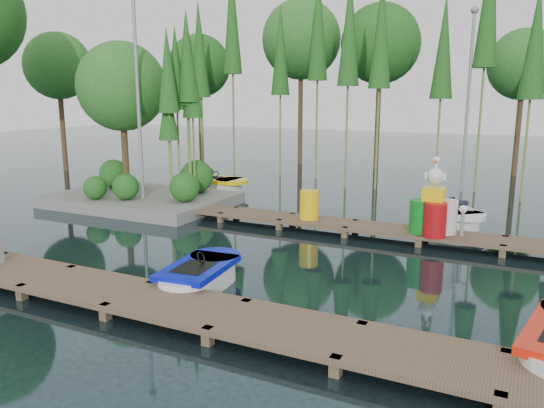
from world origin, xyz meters
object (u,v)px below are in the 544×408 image
at_px(yellow_barrel, 309,205).
at_px(drum_cluster, 434,212).
at_px(boat_yellow_far, 214,185).
at_px(boat_blue, 200,277).
at_px(island, 136,115).

relative_size(yellow_barrel, drum_cluster, 0.41).
relative_size(boat_yellow_far, drum_cluster, 1.45).
height_order(boat_blue, drum_cluster, drum_cluster).
distance_m(boat_yellow_far, drum_cluster, 10.18).
relative_size(boat_blue, drum_cluster, 1.22).
relative_size(boat_yellow_far, yellow_barrel, 3.50).
distance_m(island, yellow_barrel, 7.49).
xyz_separation_m(island, drum_cluster, (10.63, -0.95, -2.28)).
xyz_separation_m(boat_blue, yellow_barrel, (0.14, 5.55, 0.49)).
bearing_deg(boat_yellow_far, boat_blue, -35.95).
distance_m(yellow_barrel, drum_cluster, 3.61).
distance_m(island, boat_blue, 9.82).
xyz_separation_m(island, yellow_barrel, (7.03, -0.79, -2.46)).
xyz_separation_m(boat_blue, drum_cluster, (3.74, 5.39, 0.67)).
bearing_deg(island, yellow_barrel, -6.42).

